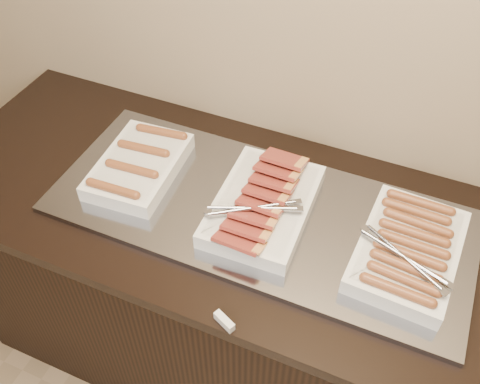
{
  "coord_description": "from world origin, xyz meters",
  "views": [
    {
      "loc": [
        0.35,
        1.17,
        2.05
      ],
      "look_at": [
        -0.06,
        2.13,
        0.97
      ],
      "focal_mm": 40.0,
      "sensor_mm": 36.0,
      "label": 1
    }
  ],
  "objects_px": {
    "warming_tray": "(258,212)",
    "dish_center": "(263,204)",
    "dish_right": "(408,250)",
    "dish_left": "(139,166)",
    "counter": "(257,300)"
  },
  "relations": [
    {
      "from": "warming_tray",
      "to": "dish_right",
      "type": "xyz_separation_m",
      "value": [
        0.42,
        -0.0,
        0.04
      ]
    },
    {
      "from": "dish_left",
      "to": "dish_right",
      "type": "relative_size",
      "value": 0.91
    },
    {
      "from": "warming_tray",
      "to": "dish_center",
      "type": "relative_size",
      "value": 2.96
    },
    {
      "from": "counter",
      "to": "dish_left",
      "type": "height_order",
      "value": "dish_left"
    },
    {
      "from": "dish_center",
      "to": "warming_tray",
      "type": "bearing_deg",
      "value": 163.79
    },
    {
      "from": "dish_right",
      "to": "dish_left",
      "type": "bearing_deg",
      "value": -177.17
    },
    {
      "from": "warming_tray",
      "to": "dish_left",
      "type": "bearing_deg",
      "value": 180.0
    },
    {
      "from": "dish_left",
      "to": "dish_right",
      "type": "bearing_deg",
      "value": -4.22
    },
    {
      "from": "dish_center",
      "to": "dish_right",
      "type": "relative_size",
      "value": 1.06
    },
    {
      "from": "counter",
      "to": "dish_right",
      "type": "bearing_deg",
      "value": -0.51
    },
    {
      "from": "warming_tray",
      "to": "dish_left",
      "type": "height_order",
      "value": "dish_left"
    },
    {
      "from": "dish_right",
      "to": "warming_tray",
      "type": "bearing_deg",
      "value": -177.41
    },
    {
      "from": "dish_right",
      "to": "dish_center",
      "type": "bearing_deg",
      "value": -176.93
    },
    {
      "from": "counter",
      "to": "dish_right",
      "type": "height_order",
      "value": "dish_right"
    },
    {
      "from": "counter",
      "to": "warming_tray",
      "type": "bearing_deg",
      "value": 180.0
    }
  ]
}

